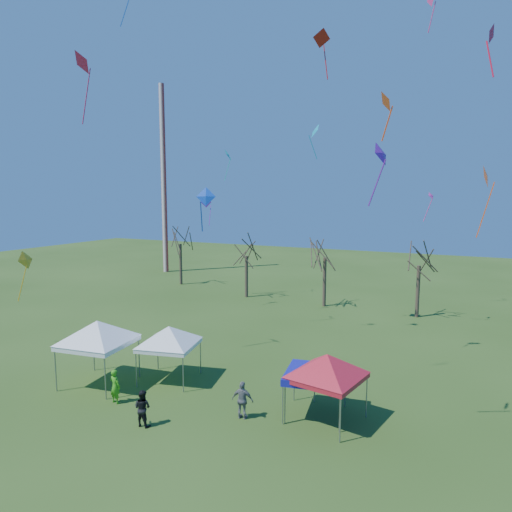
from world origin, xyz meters
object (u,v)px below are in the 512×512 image
(tree_2, at_px, (325,240))
(person_green, at_px, (115,386))
(tree_1, at_px, (246,241))
(tree_0, at_px, (180,229))
(person_grey, at_px, (243,400))
(tree_3, at_px, (420,247))
(tent_white_mid, at_px, (169,330))
(tent_blue, at_px, (316,375))
(person_dark, at_px, (142,408))
(radio_mast, at_px, (164,180))
(tent_white_west, at_px, (97,325))
(tent_red, at_px, (327,359))

(tree_2, relative_size, person_green, 4.69)
(tree_1, bearing_deg, tree_0, 164.82)
(tree_1, relative_size, tree_2, 0.92)
(tree_1, bearing_deg, person_grey, -63.42)
(tree_0, relative_size, tree_3, 1.07)
(person_grey, bearing_deg, tree_2, -88.79)
(tent_white_mid, distance_m, tent_blue, 8.82)
(tree_2, height_order, person_dark, tree_2)
(tree_3, height_order, person_green, tree_3)
(tree_0, height_order, tree_3, tree_0)
(tree_0, distance_m, tent_white_mid, 28.79)
(person_dark, bearing_deg, person_grey, -148.27)
(radio_mast, xyz_separation_m, person_grey, (28.84, -32.55, -11.60))
(person_grey, bearing_deg, tent_white_west, -7.22)
(tree_1, relative_size, tree_3, 0.95)
(tent_blue, relative_size, person_dark, 1.88)
(tent_red, relative_size, tent_blue, 1.30)
(tree_0, bearing_deg, tent_blue, -44.44)
(radio_mast, height_order, tent_white_west, radio_mast)
(tree_2, bearing_deg, tent_red, -72.41)
(tent_red, height_order, person_green, tent_red)
(tree_0, relative_size, person_dark, 5.02)
(tree_1, height_order, person_green, tree_1)
(tree_2, xyz_separation_m, person_dark, (-0.57, -25.51, -5.45))
(tent_red, xyz_separation_m, person_dark, (-7.36, -4.09, -2.15))
(tent_red, relative_size, person_grey, 2.30)
(tent_blue, xyz_separation_m, person_grey, (-2.96, -1.77, -1.09))
(tree_0, distance_m, tree_1, 10.47)
(tent_red, bearing_deg, tent_white_west, -173.47)
(tree_3, xyz_separation_m, tent_blue, (-2.23, -20.83, -4.09))
(tree_3, height_order, tent_blue, tree_3)
(tree_0, bearing_deg, tent_white_west, -63.87)
(tree_0, height_order, tree_2, tree_0)
(tree_2, distance_m, tent_red, 22.71)
(tree_0, height_order, tent_white_west, tree_0)
(tree_3, bearing_deg, tree_1, 177.94)
(tree_2, xyz_separation_m, tent_red, (6.79, -21.42, -3.30))
(person_grey, bearing_deg, tree_0, -56.85)
(radio_mast, xyz_separation_m, tree_1, (17.23, -9.35, -6.71))
(tent_white_west, bearing_deg, radio_mast, 121.42)
(tent_white_mid, bearing_deg, person_grey, -20.78)
(tent_blue, bearing_deg, tree_3, 83.90)
(tree_3, bearing_deg, tent_blue, -96.10)
(tree_3, distance_m, tent_white_west, 26.76)
(person_green, bearing_deg, tree_1, -71.72)
(tree_2, bearing_deg, tree_0, 170.76)
(tent_blue, bearing_deg, person_grey, -149.19)
(tree_1, xyz_separation_m, person_grey, (11.61, -23.20, -4.89))
(tent_white_west, relative_size, person_dark, 2.79)
(tent_red, bearing_deg, person_green, -164.15)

